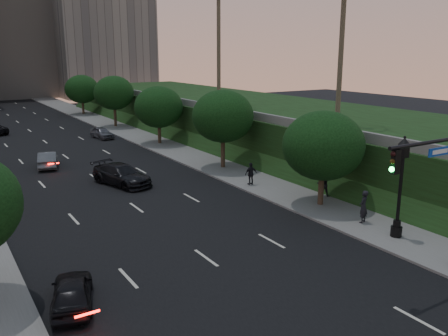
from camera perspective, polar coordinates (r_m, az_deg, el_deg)
ground at (r=19.81m, az=5.35°, el=-15.90°), size 160.00×160.00×0.00m
road_surface at (r=45.90m, az=-17.93°, el=0.86°), size 16.00×140.00×0.02m
sidewalk_right at (r=49.27m, az=-6.34°, el=2.39°), size 4.50×140.00×0.15m
embankment at (r=53.39m, az=6.03°, el=5.38°), size 18.00×90.00×4.00m
parapet_wall at (r=48.35m, az=-1.93°, el=7.38°), size 0.35×90.00×0.70m
office_block_mid at (r=116.80m, az=-24.64°, el=14.23°), size 22.00×18.00×26.00m
office_block_right at (r=115.19m, az=-15.18°, el=17.49°), size 20.00×22.00×36.00m
tree_right_a at (r=30.58m, az=11.85°, el=2.65°), size 5.20×5.20×6.24m
tree_right_b at (r=39.89m, az=-0.13°, el=6.24°), size 5.20×5.20×6.74m
tree_right_c at (r=51.37m, az=-7.88°, el=7.27°), size 5.20×5.20×6.24m
tree_right_d at (r=64.29m, az=-13.10°, el=8.79°), size 5.20×5.20×6.74m
tree_right_e at (r=78.62m, az=-16.74°, el=9.07°), size 5.20×5.20×6.24m
street_lamp at (r=26.56m, az=20.40°, el=-2.71°), size 0.64×0.64×5.62m
sedan_near_left at (r=20.10m, az=-17.83°, el=-13.98°), size 2.59×4.12×1.31m
sedan_mid_left at (r=43.79m, az=-20.43°, el=0.98°), size 2.49×4.49×1.40m
sedan_near_right at (r=36.44m, az=-12.21°, el=-0.80°), size 3.68×5.78×1.56m
sedan_far_right at (r=56.59m, az=-14.48°, el=4.12°), size 2.05×4.02×1.31m
pedestrian_a at (r=28.54m, az=16.42°, el=-4.47°), size 0.82×0.68×1.92m
pedestrian_b at (r=33.02m, az=11.83°, el=-1.88°), size 1.04×0.95×1.74m
pedestrian_c at (r=35.16m, az=3.26°, el=-0.69°), size 1.00×0.46×1.68m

